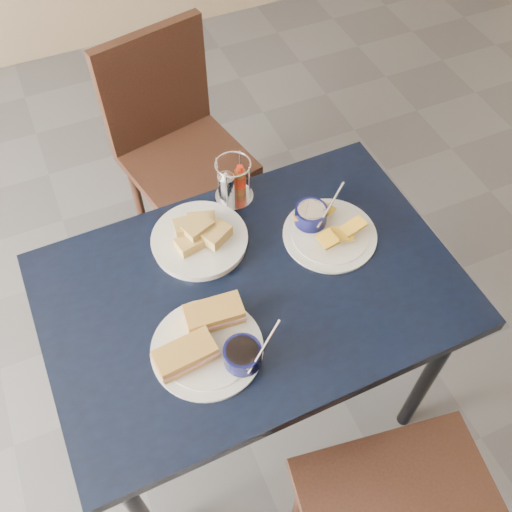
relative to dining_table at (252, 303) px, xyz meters
name	(u,v)px	position (x,y,z in m)	size (l,w,h in m)	color
ground	(248,442)	(-0.08, -0.14, -0.67)	(6.00, 6.00, 0.00)	#4B4B4F
dining_table	(252,303)	(0.00, 0.00, 0.00)	(1.07, 0.72, 0.75)	black
chair_far	(178,133)	(0.08, 0.89, -0.16)	(0.50, 0.49, 0.89)	black
sandwich_plate	(211,343)	(-0.16, -0.12, 0.10)	(0.30, 0.27, 0.12)	white
plantain_plate	(323,226)	(0.25, 0.09, 0.10)	(0.26, 0.26, 0.12)	white
bread_basket	(200,237)	(-0.07, 0.19, 0.10)	(0.26, 0.26, 0.08)	white
condiment_caddy	(232,184)	(0.07, 0.31, 0.13)	(0.11, 0.11, 0.14)	silver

